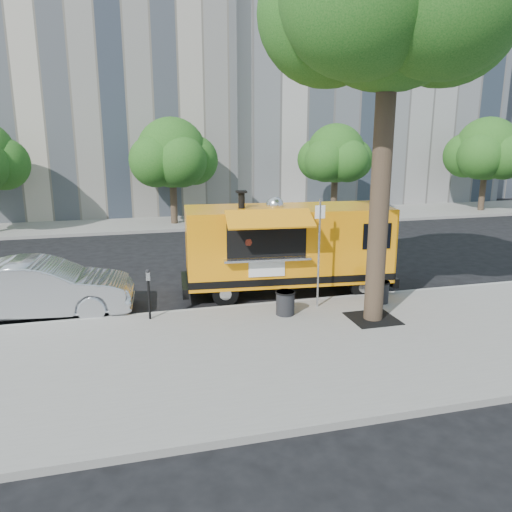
{
  "coord_description": "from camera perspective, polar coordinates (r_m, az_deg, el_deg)",
  "views": [
    {
      "loc": [
        -3.4,
        -13.82,
        4.84
      ],
      "look_at": [
        0.19,
        0.0,
        1.31
      ],
      "focal_mm": 35.0,
      "sensor_mm": 36.0,
      "label": 1
    }
  ],
  "objects": [
    {
      "name": "trash_bin_left",
      "position": [
        14.6,
        14.01,
        -3.92
      ],
      "size": [
        0.51,
        0.51,
        0.62
      ],
      "color": "black",
      "rests_on": "sidewalk"
    },
    {
      "name": "sidewalk",
      "position": [
        11.44,
        4.19,
        -10.78
      ],
      "size": [
        60.0,
        6.0,
        0.15
      ],
      "primitive_type": "cube",
      "color": "gray",
      "rests_on": "ground"
    },
    {
      "name": "far_sidewalk",
      "position": [
        27.94,
        -7.4,
        3.97
      ],
      "size": [
        60.0,
        5.0,
        0.15
      ],
      "primitive_type": "cube",
      "color": "gray",
      "rests_on": "ground"
    },
    {
      "name": "tree_well",
      "position": [
        13.4,
        13.19,
        -6.97
      ],
      "size": [
        1.2,
        1.2,
        0.02
      ],
      "primitive_type": "cube",
      "color": "black",
      "rests_on": "sidewalk"
    },
    {
      "name": "building_mid",
      "position": [
        40.24,
        8.62,
        21.12
      ],
      "size": [
        20.0,
        14.0,
        20.0
      ],
      "primitive_type": "cube",
      "color": "#AAA49F",
      "rests_on": "ground"
    },
    {
      "name": "food_truck",
      "position": [
        15.17,
        3.56,
        1.13
      ],
      "size": [
        6.61,
        3.26,
        3.18
      ],
      "rotation": [
        0.0,
        0.0,
        -0.09
      ],
      "color": "orange",
      "rests_on": "ground"
    },
    {
      "name": "far_tree_c",
      "position": [
        28.62,
        9.09,
        11.48
      ],
      "size": [
        3.24,
        3.24,
        5.21
      ],
      "color": "#33261C",
      "rests_on": "far_sidewalk"
    },
    {
      "name": "ground",
      "position": [
        15.04,
        -0.72,
        -4.89
      ],
      "size": [
        120.0,
        120.0,
        0.0
      ],
      "primitive_type": "plane",
      "color": "black",
      "rests_on": "ground"
    },
    {
      "name": "sign_post",
      "position": [
        13.57,
        7.21,
        1.04
      ],
      "size": [
        0.28,
        0.06,
        3.0
      ],
      "color": "silver",
      "rests_on": "sidewalk"
    },
    {
      "name": "sedan",
      "position": [
        14.6,
        -23.32,
        -3.41
      ],
      "size": [
        4.89,
        2.01,
        1.57
      ],
      "primitive_type": "imported",
      "rotation": [
        0.0,
        0.0,
        1.5
      ],
      "color": "#AEB0B5",
      "rests_on": "ground"
    },
    {
      "name": "curb",
      "position": [
        14.16,
        0.19,
        -5.78
      ],
      "size": [
        60.0,
        0.14,
        0.16
      ],
      "primitive_type": "cube",
      "color": "#999993",
      "rests_on": "ground"
    },
    {
      "name": "far_tree_b",
      "position": [
        26.65,
        -9.6,
        11.54
      ],
      "size": [
        3.6,
        3.6,
        5.5
      ],
      "color": "#33261C",
      "rests_on": "far_sidewalk"
    },
    {
      "name": "trash_bin_right",
      "position": [
        13.26,
        3.37,
        -5.29
      ],
      "size": [
        0.53,
        0.53,
        0.64
      ],
      "color": "black",
      "rests_on": "sidewalk"
    },
    {
      "name": "far_tree_d",
      "position": [
        34.02,
        24.9,
        11.04
      ],
      "size": [
        3.78,
        3.78,
        5.64
      ],
      "color": "#33261C",
      "rests_on": "far_sidewalk"
    },
    {
      "name": "parking_meter",
      "position": [
        13.06,
        -12.18,
        -3.62
      ],
      "size": [
        0.11,
        0.11,
        1.33
      ],
      "color": "black",
      "rests_on": "sidewalk"
    },
    {
      "name": "building_left",
      "position": [
        36.82,
        -23.62,
        24.04
      ],
      "size": [
        22.0,
        14.0,
        24.0
      ],
      "primitive_type": "cube",
      "color": "#BBAF9C",
      "rests_on": "ground"
    }
  ]
}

